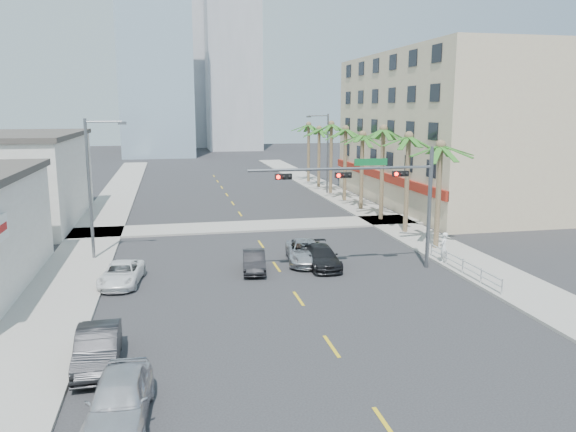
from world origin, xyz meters
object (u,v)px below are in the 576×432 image
object	(u,v)px
car_parked_mid	(98,348)
pedestrian	(444,247)
car_parked_near	(120,399)
car_lane_left	(254,261)
car_parked_far	(122,274)
car_lane_center	(306,252)
car_lane_right	(321,257)
traffic_signal_mast	(380,187)

from	to	relation	value
car_parked_mid	pedestrian	bearing A→B (deg)	26.26
car_parked_near	car_lane_left	world-z (taller)	car_parked_near
car_parked_near	pedestrian	xyz separation A→B (m)	(18.32, 14.47, 0.32)
car_parked_mid	car_parked_far	world-z (taller)	car_parked_mid
car_parked_near	car_lane_center	xyz separation A→B (m)	(10.02, 16.71, -0.09)
car_lane_right	car_parked_mid	bearing A→B (deg)	-134.80
car_lane_center	car_lane_right	distance (m)	1.42
car_lane_right	car_lane_center	bearing A→B (deg)	120.96
car_parked_mid	car_lane_center	size ratio (longest dim) A/B	0.89
traffic_signal_mast	car_parked_far	world-z (taller)	traffic_signal_mast
pedestrian	car_lane_left	bearing A→B (deg)	-48.60
car_lane_right	traffic_signal_mast	bearing A→B (deg)	-24.03
car_parked_near	pedestrian	distance (m)	23.34
car_parked_near	traffic_signal_mast	bearing A→B (deg)	49.08
car_parked_mid	car_lane_right	distance (m)	16.38
car_lane_left	pedestrian	world-z (taller)	pedestrian
car_parked_near	car_lane_center	distance (m)	19.48
car_parked_far	car_lane_left	size ratio (longest dim) A/B	1.17
car_lane_left	pedestrian	size ratio (longest dim) A/B	1.99
car_parked_near	car_parked_far	distance (m)	14.44
pedestrian	car_lane_right	bearing A→B (deg)	-51.63
car_lane_right	pedestrian	size ratio (longest dim) A/B	2.36
car_lane_center	car_parked_far	bearing A→B (deg)	-160.48
car_parked_near	car_parked_far	bearing A→B (deg)	97.77
traffic_signal_mast	car_parked_mid	bearing A→B (deg)	-146.55
car_parked_mid	car_lane_left	world-z (taller)	car_parked_mid
car_lane_left	car_lane_right	xyz separation A→B (m)	(4.20, 0.08, 0.03)
traffic_signal_mast	car_lane_left	size ratio (longest dim) A/B	2.96
traffic_signal_mast	car_parked_far	size ratio (longest dim) A/B	2.54
car_lane_center	car_parked_near	bearing A→B (deg)	-113.20
car_lane_right	pedestrian	world-z (taller)	pedestrian
car_lane_left	car_lane_center	bearing A→B (deg)	27.22
car_lane_right	pedestrian	distance (m)	7.68
car_parked_far	car_lane_center	bearing A→B (deg)	18.93
car_parked_far	car_lane_right	bearing A→B (deg)	12.34
traffic_signal_mast	car_lane_right	size ratio (longest dim) A/B	2.49
car_lane_left	car_parked_far	bearing A→B (deg)	-165.94
car_parked_far	car_lane_center	xyz separation A→B (m)	(11.05, 2.30, 0.08)
car_parked_far	traffic_signal_mast	bearing A→B (deg)	5.60
car_parked_near	car_lane_left	distance (m)	16.71
car_lane_center	car_lane_right	bearing A→B (deg)	-52.75
car_lane_center	pedestrian	distance (m)	8.61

